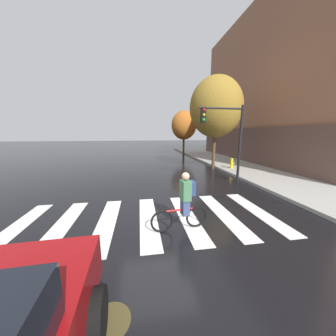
{
  "coord_description": "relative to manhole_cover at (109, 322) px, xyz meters",
  "views": [
    {
      "loc": [
        -0.43,
        -5.41,
        2.76
      ],
      "look_at": [
        0.67,
        1.5,
        1.38
      ],
      "focal_mm": 19.09,
      "sensor_mm": 36.0,
      "label": 1
    }
  ],
  "objects": [
    {
      "name": "cyclist",
      "position": [
        1.73,
        2.38,
        0.84
      ],
      "size": [
        1.7,
        0.39,
        1.69
      ],
      "color": "black",
      "rests_on": "ground"
    },
    {
      "name": "street_tree_mid",
      "position": [
        5.98,
        19.58,
        3.65
      ],
      "size": [
        3.05,
        3.05,
        5.42
      ],
      "color": "#4C3823",
      "rests_on": "ground"
    },
    {
      "name": "traffic_light_near",
      "position": [
        5.13,
        6.8,
        2.86
      ],
      "size": [
        2.47,
        0.28,
        4.2
      ],
      "color": "black",
      "rests_on": "ground"
    },
    {
      "name": "corner_building",
      "position": [
        17.73,
        13.75,
        6.79
      ],
      "size": [
        14.91,
        18.57,
        13.69
      ],
      "color": "brown",
      "rests_on": "ground"
    },
    {
      "name": "manhole_cover",
      "position": [
        0.0,
        0.0,
        0.0
      ],
      "size": [
        0.64,
        0.64,
        0.01
      ],
      "primitive_type": "cylinder",
      "color": "#473D1E",
      "rests_on": "ground"
    },
    {
      "name": "ground_plane",
      "position": [
        0.95,
        3.14,
        -0.0
      ],
      "size": [
        120.0,
        120.0,
        0.0
      ],
      "primitive_type": "plane",
      "color": "black"
    },
    {
      "name": "crosswalk_stripes",
      "position": [
        0.74,
        3.14,
        0.0
      ],
      "size": [
        8.31,
        3.5,
        0.01
      ],
      "color": "silver",
      "rests_on": "ground"
    },
    {
      "name": "fire_hydrant",
      "position": [
        7.3,
        9.96,
        0.53
      ],
      "size": [
        0.33,
        0.22,
        0.78
      ],
      "color": "gold",
      "rests_on": "sidewalk"
    },
    {
      "name": "street_tree_near",
      "position": [
        6.16,
        10.74,
        4.59
      ],
      "size": [
        3.83,
        3.83,
        6.81
      ],
      "color": "#4C3823",
      "rests_on": "ground"
    }
  ]
}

